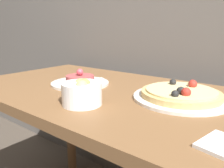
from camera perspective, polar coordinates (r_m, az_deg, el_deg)
name	(u,v)px	position (r m, az deg, el deg)	size (l,w,h in m)	color
dining_table	(111,117)	(0.89, -0.24, -8.70)	(1.26, 0.67, 0.75)	brown
pizza_plate	(181,95)	(0.77, 17.51, -2.65)	(0.32, 0.32, 0.06)	silver
tartare_plate	(80,81)	(0.95, -8.32, 0.74)	(0.25, 0.25, 0.07)	silver
small_bowl	(82,92)	(0.69, -7.84, -2.17)	(0.13, 0.13, 0.08)	white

